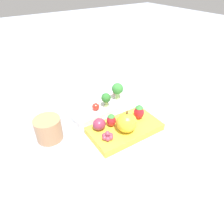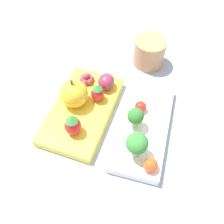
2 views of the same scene
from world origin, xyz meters
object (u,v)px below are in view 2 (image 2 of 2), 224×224
object	(u,v)px
cherry_tomato_1	(151,165)
plum	(106,82)
bento_box_fruit	(83,109)
apple	(74,94)
bento_box_savoury	(143,127)
broccoli_floret_0	(137,144)
strawberry_0	(73,125)
drinking_cup	(149,52)
cherry_tomato_0	(141,107)
strawberry_1	(98,93)
grape_cluster	(87,79)
broccoli_floret_1	(136,117)

from	to	relation	value
cherry_tomato_1	plum	bearing A→B (deg)	-139.53
bento_box_fruit	apple	bearing A→B (deg)	-105.78
bento_box_savoury	broccoli_floret_0	distance (m)	0.08
strawberry_0	drinking_cup	xyz separation A→B (m)	(-0.26, 0.09, -0.01)
cherry_tomato_0	strawberry_1	xyz separation A→B (m)	(-0.00, -0.09, 0.01)
plum	grape_cluster	bearing A→B (deg)	-92.59
grape_cluster	cherry_tomato_1	bearing A→B (deg)	48.64
bento_box_savoury	grape_cluster	size ratio (longest dim) A/B	6.57
broccoli_floret_1	plum	xyz separation A→B (m)	(-0.08, -0.09, -0.02)
cherry_tomato_0	cherry_tomato_1	size ratio (longest dim) A/B	0.91
bento_box_savoury	apple	bearing A→B (deg)	-94.42
cherry_tomato_1	drinking_cup	size ratio (longest dim) A/B	0.35
cherry_tomato_1	drinking_cup	bearing A→B (deg)	-166.79
broccoli_floret_0	cherry_tomato_0	world-z (taller)	broccoli_floret_0
broccoli_floret_1	apple	distance (m)	0.14
bento_box_fruit	drinking_cup	world-z (taller)	drinking_cup
bento_box_savoury	cherry_tomato_1	distance (m)	0.10
grape_cluster	drinking_cup	xyz separation A→B (m)	(-0.12, 0.12, 0.00)
strawberry_1	plum	bearing A→B (deg)	170.39
cherry_tomato_0	drinking_cup	world-z (taller)	drinking_cup
bento_box_savoury	drinking_cup	size ratio (longest dim) A/B	3.01
bento_box_fruit	plum	size ratio (longest dim) A/B	5.48
strawberry_0	grape_cluster	xyz separation A→B (m)	(-0.13, -0.02, -0.02)
broccoli_floret_1	strawberry_1	xyz separation A→B (m)	(-0.04, -0.09, -0.01)
broccoli_floret_0	apple	distance (m)	0.17
grape_cluster	broccoli_floret_1	bearing A→B (deg)	58.40
broccoli_floret_0	cherry_tomato_1	xyz separation A→B (m)	(0.02, 0.03, -0.03)
broccoli_floret_0	cherry_tomato_1	world-z (taller)	broccoli_floret_0
cherry_tomato_0	strawberry_0	size ratio (longest dim) A/B	0.49
cherry_tomato_1	strawberry_0	size ratio (longest dim) A/B	0.53
apple	strawberry_1	distance (m)	0.05
apple	broccoli_floret_1	bearing A→B (deg)	82.02
bento_box_savoury	cherry_tomato_0	distance (m)	0.04
broccoli_floret_1	plum	world-z (taller)	broccoli_floret_1
broccoli_floret_0	grape_cluster	world-z (taller)	broccoli_floret_0
bento_box_fruit	broccoli_floret_1	world-z (taller)	broccoli_floret_1
bento_box_fruit	cherry_tomato_1	bearing A→B (deg)	60.96
bento_box_savoury	broccoli_floret_1	xyz separation A→B (m)	(0.01, -0.02, 0.04)
plum	bento_box_fruit	bearing A→B (deg)	-25.67
apple	drinking_cup	bearing A→B (deg)	147.92
strawberry_1	drinking_cup	xyz separation A→B (m)	(-0.16, 0.07, -0.01)
apple	plum	world-z (taller)	apple
bento_box_savoury	grape_cluster	xyz separation A→B (m)	(-0.07, -0.15, 0.02)
broccoli_floret_1	strawberry_1	world-z (taller)	broccoli_floret_1
strawberry_1	plum	world-z (taller)	strawberry_1
broccoli_floret_1	bento_box_savoury	bearing A→B (deg)	113.39
grape_cluster	strawberry_1	bearing A→B (deg)	45.56
plum	bento_box_savoury	bearing A→B (deg)	54.74
broccoli_floret_0	drinking_cup	bearing A→B (deg)	-172.44
broccoli_floret_0	cherry_tomato_0	xyz separation A→B (m)	(-0.10, -0.02, -0.03)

